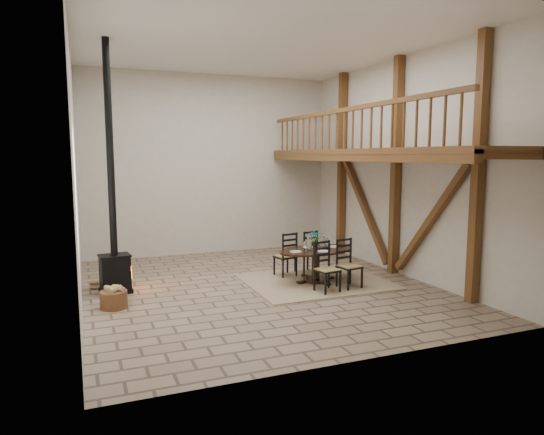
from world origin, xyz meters
name	(u,v)px	position (x,y,z in m)	size (l,w,h in m)	color
ground	(259,287)	(0.00, 0.00, 0.00)	(8.00, 8.00, 0.00)	#8C765D
room_shell	(311,144)	(1.19, 0.00, 3.01)	(7.02, 8.02, 5.01)	beige
rug	(316,281)	(1.30, -0.08, 0.01)	(3.00, 2.50, 0.02)	tan
dining_table	(316,263)	(1.30, -0.08, 0.42)	(1.93, 2.11, 1.14)	black
wood_stove	(114,237)	(-2.86, 0.65, 1.14)	(0.66, 0.53, 5.00)	black
log_basket	(114,299)	(-2.96, -0.38, 0.17)	(0.49, 0.49, 0.40)	brown
log_stack	(98,284)	(-3.19, 1.12, 0.10)	(0.31, 0.23, 0.19)	tan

